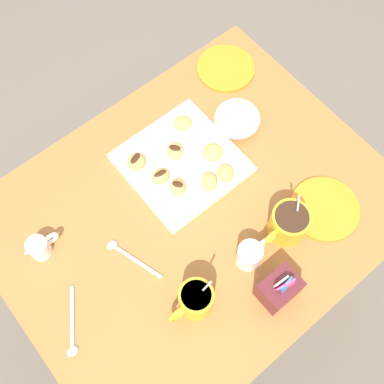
# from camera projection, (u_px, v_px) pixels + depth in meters

# --- Properties ---
(ground_plane) EXTENTS (8.00, 8.00, 0.00)m
(ground_plane) POSITION_uv_depth(u_px,v_px,m) (193.00, 281.00, 1.91)
(ground_plane) COLOR #665B51
(dining_table) EXTENTS (0.99, 0.79, 0.74)m
(dining_table) POSITION_uv_depth(u_px,v_px,m) (194.00, 229.00, 1.36)
(dining_table) COLOR #A36633
(dining_table) RESTS_ON ground_plane
(pastry_plate_square) EXTENTS (0.28, 0.28, 0.02)m
(pastry_plate_square) POSITION_uv_depth(u_px,v_px,m) (181.00, 163.00, 1.28)
(pastry_plate_square) COLOR white
(pastry_plate_square) RESTS_ON dining_table
(coffee_mug_mustard_left) EXTENTS (0.13, 0.09, 0.14)m
(coffee_mug_mustard_left) POSITION_uv_depth(u_px,v_px,m) (288.00, 223.00, 1.17)
(coffee_mug_mustard_left) COLOR gold
(coffee_mug_mustard_left) RESTS_ON dining_table
(coffee_mug_mustard_right) EXTENTS (0.12, 0.08, 0.14)m
(coffee_mug_mustard_right) POSITION_uv_depth(u_px,v_px,m) (195.00, 300.00, 1.09)
(coffee_mug_mustard_right) COLOR gold
(coffee_mug_mustard_right) RESTS_ON dining_table
(cream_pitcher_white) EXTENTS (0.10, 0.06, 0.07)m
(cream_pitcher_white) POSITION_uv_depth(u_px,v_px,m) (250.00, 254.00, 1.15)
(cream_pitcher_white) COLOR white
(cream_pitcher_white) RESTS_ON dining_table
(sugar_caddy) EXTENTS (0.09, 0.07, 0.11)m
(sugar_caddy) POSITION_uv_depth(u_px,v_px,m) (279.00, 289.00, 1.11)
(sugar_caddy) COLOR #561E23
(sugar_caddy) RESTS_ON dining_table
(ice_cream_bowl) EXTENTS (0.13, 0.13, 0.09)m
(ice_cream_bowl) POSITION_uv_depth(u_px,v_px,m) (237.00, 117.00, 1.30)
(ice_cream_bowl) COLOR white
(ice_cream_bowl) RESTS_ON dining_table
(chocolate_sauce_pitcher) EXTENTS (0.09, 0.05, 0.06)m
(chocolate_sauce_pitcher) POSITION_uv_depth(u_px,v_px,m) (39.00, 247.00, 1.16)
(chocolate_sauce_pitcher) COLOR white
(chocolate_sauce_pitcher) RESTS_ON dining_table
(saucer_orange_left) EXTENTS (0.17, 0.17, 0.01)m
(saucer_orange_left) POSITION_uv_depth(u_px,v_px,m) (226.00, 68.00, 1.41)
(saucer_orange_left) COLOR orange
(saucer_orange_left) RESTS_ON dining_table
(saucer_orange_right) EXTENTS (0.18, 0.18, 0.01)m
(saucer_orange_right) POSITION_uv_depth(u_px,v_px,m) (325.00, 209.00, 1.23)
(saucer_orange_right) COLOR orange
(saucer_orange_right) RESTS_ON dining_table
(loose_spoon_near_saucer) EXTENTS (0.06, 0.15, 0.01)m
(loose_spoon_near_saucer) POSITION_uv_depth(u_px,v_px,m) (128.00, 255.00, 1.18)
(loose_spoon_near_saucer) COLOR silver
(loose_spoon_near_saucer) RESTS_ON dining_table
(loose_spoon_by_plate) EXTENTS (0.10, 0.14, 0.01)m
(loose_spoon_by_plate) POSITION_uv_depth(u_px,v_px,m) (72.00, 330.00, 1.11)
(loose_spoon_by_plate) COLOR silver
(loose_spoon_by_plate) RESTS_ON dining_table
(beignet_0) EXTENTS (0.07, 0.06, 0.03)m
(beignet_0) POSITION_uv_depth(u_px,v_px,m) (183.00, 123.00, 1.30)
(beignet_0) COLOR #DBA351
(beignet_0) RESTS_ON pastry_plate_square
(beignet_1) EXTENTS (0.07, 0.07, 0.04)m
(beignet_1) POSITION_uv_depth(u_px,v_px,m) (136.00, 162.00, 1.25)
(beignet_1) COLOR #DBA351
(beignet_1) RESTS_ON pastry_plate_square
(chocolate_drizzle_1) EXTENTS (0.04, 0.03, 0.00)m
(chocolate_drizzle_1) POSITION_uv_depth(u_px,v_px,m) (135.00, 158.00, 1.23)
(chocolate_drizzle_1) COLOR #381E11
(chocolate_drizzle_1) RESTS_ON beignet_1
(beignet_2) EXTENTS (0.06, 0.06, 0.03)m
(beignet_2) POSITION_uv_depth(u_px,v_px,m) (175.00, 151.00, 1.27)
(beignet_2) COLOR #DBA351
(beignet_2) RESTS_ON pastry_plate_square
(chocolate_drizzle_2) EXTENTS (0.03, 0.04, 0.00)m
(chocolate_drizzle_2) POSITION_uv_depth(u_px,v_px,m) (175.00, 148.00, 1.26)
(chocolate_drizzle_2) COLOR #381E11
(chocolate_drizzle_2) RESTS_ON beignet_2
(beignet_3) EXTENTS (0.06, 0.07, 0.03)m
(beignet_3) POSITION_uv_depth(u_px,v_px,m) (226.00, 173.00, 1.24)
(beignet_3) COLOR #DBA351
(beignet_3) RESTS_ON pastry_plate_square
(beignet_4) EXTENTS (0.06, 0.07, 0.04)m
(beignet_4) POSITION_uv_depth(u_px,v_px,m) (209.00, 182.00, 1.23)
(beignet_4) COLOR #DBA351
(beignet_4) RESTS_ON pastry_plate_square
(beignet_5) EXTENTS (0.06, 0.06, 0.04)m
(beignet_5) POSITION_uv_depth(u_px,v_px,m) (178.00, 187.00, 1.22)
(beignet_5) COLOR #DBA351
(beignet_5) RESTS_ON pastry_plate_square
(chocolate_drizzle_5) EXTENTS (0.03, 0.03, 0.00)m
(chocolate_drizzle_5) POSITION_uv_depth(u_px,v_px,m) (178.00, 184.00, 1.21)
(chocolate_drizzle_5) COLOR #381E11
(chocolate_drizzle_5) RESTS_ON beignet_5
(beignet_6) EXTENTS (0.05, 0.05, 0.03)m
(beignet_6) POSITION_uv_depth(u_px,v_px,m) (161.00, 177.00, 1.24)
(beignet_6) COLOR #DBA351
(beignet_6) RESTS_ON pastry_plate_square
(chocolate_drizzle_6) EXTENTS (0.04, 0.02, 0.00)m
(chocolate_drizzle_6) POSITION_uv_depth(u_px,v_px,m) (160.00, 173.00, 1.22)
(chocolate_drizzle_6) COLOR #381E11
(chocolate_drizzle_6) RESTS_ON beignet_6
(beignet_7) EXTENTS (0.07, 0.07, 0.03)m
(beignet_7) POSITION_uv_depth(u_px,v_px,m) (213.00, 153.00, 1.27)
(beignet_7) COLOR #DBA351
(beignet_7) RESTS_ON pastry_plate_square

